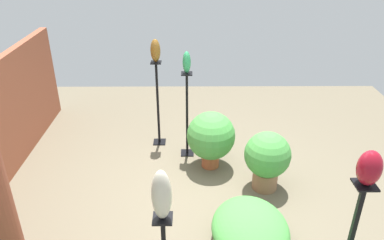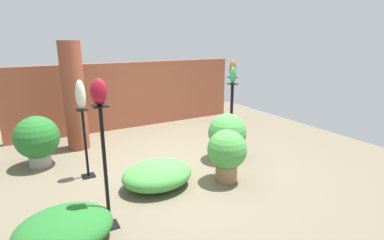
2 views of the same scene
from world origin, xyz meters
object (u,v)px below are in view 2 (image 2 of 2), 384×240
Objects in this scene: pedestal_ivory at (86,147)px; art_vase_bronze at (233,69)px; art_vase_ruby at (99,92)px; brick_pillar at (74,97)px; pedestal_ruby at (106,174)px; art_vase_jade at (233,75)px; pedestal_bronze at (231,112)px; art_vase_ivory at (80,95)px; potted_plant_front_right at (37,139)px; potted_plant_front_left at (227,152)px; potted_plant_walkway_edge at (227,133)px; pedestal_jade at (231,120)px.

art_vase_bronze is (3.08, 0.29, 1.05)m from pedestal_ivory.
brick_pillar is at bearing 86.88° from art_vase_ruby.
art_vase_jade reaches higher than pedestal_ruby.
pedestal_bronze is 3.07× the size of art_vase_ivory.
pedestal_bronze is at bearing 29.90° from art_vase_ruby.
potted_plant_front_left is (2.50, -2.09, -0.02)m from potted_plant_front_right.
art_vase_bronze is 3.10m from art_vase_ivory.
art_vase_ruby is at bearing -150.10° from art_vase_bronze.
art_vase_bronze reaches higher than pedestal_ivory.
potted_plant_walkway_edge is (2.39, -0.52, -0.85)m from art_vase_ivory.
pedestal_ruby reaches higher than potted_plant_front_left.
potted_plant_walkway_edge is (-0.35, -0.35, -0.12)m from pedestal_jade.
art_vase_ivory reaches higher than pedestal_ruby.
art_vase_jade is at bearing -3.69° from art_vase_ivory.
pedestal_jade is 0.50m from potted_plant_walkway_edge.
art_vase_ivory is 0.50× the size of potted_plant_front_right.
pedestal_ivory is 1.88m from art_vase_ruby.
brick_pillar is 3.02m from art_vase_ruby.
art_vase_ivory is 2.74m from art_vase_jade.
art_vase_bronze reaches higher than potted_plant_front_left.
pedestal_ivory is at bearing 180.00° from art_vase_ivory.
brick_pillar reaches higher than potted_plant_front_right.
potted_plant_front_left is (1.86, -1.24, -0.03)m from pedestal_ivory.
art_vase_bronze reaches higher than art_vase_jade.
art_vase_bronze is 0.39× the size of potted_plant_front_right.
pedestal_ruby is 1.32× the size of pedestal_ivory.
pedestal_bronze is 3.17m from art_vase_ivory.
pedestal_ruby is 1.78× the size of potted_plant_front_left.
art_vase_bronze reaches higher than pedestal_jade.
brick_pillar is 4.72× the size of art_vase_ivory.
pedestal_jade is at bearing 25.64° from pedestal_ruby.
pedestal_bronze is at bearing 29.90° from pedestal_ruby.
pedestal_jade is (2.73, -0.18, 0.11)m from pedestal_ivory.
potted_plant_front_right is at bearing 127.10° from art_vase_ivory.
pedestal_ruby reaches higher than pedestal_jade.
art_vase_jade is at bearing 44.82° from potted_plant_walkway_edge.
brick_pillar is at bearing 139.19° from potted_plant_walkway_edge.
pedestal_bronze is at bearing 53.46° from art_vase_jade.
pedestal_bronze is 4.39× the size of art_vase_jade.
potted_plant_front_left is at bearing -39.84° from potted_plant_front_right.
pedestal_jade is 1.55× the size of potted_plant_walkway_edge.
pedestal_bronze is at bearing -21.34° from brick_pillar.
potted_plant_front_right is (-0.59, 2.37, -0.19)m from pedestal_ruby.
potted_plant_front_right is at bearing 163.06° from art_vase_jade.
brick_pillar is 1.48m from art_vase_ivory.
art_vase_ruby is 0.63× the size of art_vase_ivory.
art_vase_ivory is at bearing 167.68° from potted_plant_walkway_edge.
art_vase_ruby is (-0.16, -2.96, 0.56)m from brick_pillar.
pedestal_bronze reaches higher than pedestal_jade.
art_vase_jade reaches higher than potted_plant_front_right.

